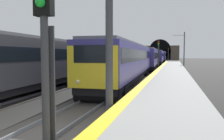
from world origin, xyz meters
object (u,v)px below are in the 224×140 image
Objects in this scene: train_main_approaching at (154,57)px; railway_signal_far at (168,53)px; catenary_mast_near at (184,50)px; train_adjacent_platform at (75,59)px; railway_signal_mid at (158,52)px; railway_signal_near at (45,53)px.

railway_signal_far reaches higher than train_main_approaching.
railway_signal_far is 57.66m from catenary_mast_near.
train_adjacent_platform is at bearing -10.58° from train_main_approaching.
catenary_mast_near is (-6.69, -6.22, 1.46)m from train_main_approaching.
railway_signal_far is at bearing 4.34° from catenary_mast_near.
train_adjacent_platform is at bearing -4.85° from railway_signal_far.
catenary_mast_near is at bearing 150.57° from railway_signal_mid.
train_adjacent_platform is 83.52m from railway_signal_far.
train_main_approaching is 14.58m from railway_signal_mid.
railway_signal_near is at bearing 0.67° from train_main_approaching.
train_adjacent_platform is 5.83× the size of catenary_mast_near.
train_main_approaching is at bearing 42.92° from catenary_mast_near.
railway_signal_near is 43.28m from catenary_mast_near.
railway_signal_mid is at bearing 0.00° from railway_signal_far.
train_adjacent_platform is at bearing -21.42° from railway_signal_mid.
train_main_approaching is at bearing -177.86° from railway_signal_near.
railway_signal_far is 0.79× the size of catenary_mast_near.
train_main_approaching is at bearing 169.70° from train_adjacent_platform.
train_main_approaching is at bearing -2.09° from railway_signal_far.
railway_signal_near is at bearing 20.97° from train_adjacent_platform.
catenary_mast_near is (-57.49, -4.37, 0.38)m from railway_signal_far.
train_main_approaching is 9.25m from catenary_mast_near.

